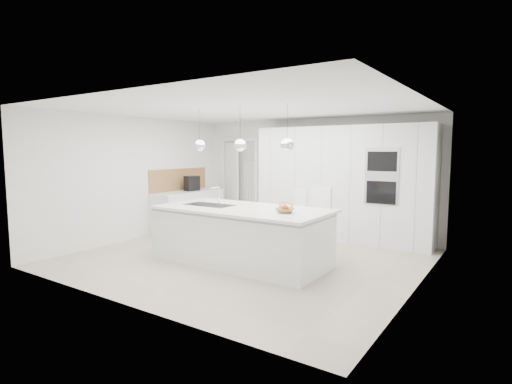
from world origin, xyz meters
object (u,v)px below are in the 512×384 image
Objects in this scene: island_base at (241,237)px; bar_stool_right at (318,223)px; fruit_bowl at (285,210)px; bar_stool_left at (296,222)px; espresso_machine at (192,183)px.

bar_stool_right is at bearing 45.41° from island_base.
fruit_bowl is at bearing -86.63° from bar_stool_right.
fruit_bowl is 1.02m from bar_stool_right.
fruit_bowl is at bearing -2.06° from island_base.
bar_stool_right is at bearing 85.26° from fruit_bowl.
island_base is 0.98m from fruit_bowl.
espresso_machine is at bearing -166.23° from bar_stool_left.
island_base is at bearing -126.49° from bar_stool_right.
espresso_machine is 3.12m from bar_stool_left.
fruit_bowl is 0.83× the size of espresso_machine.
bar_stool_right reaches higher than bar_stool_left.
island_base is 1.12m from bar_stool_left.
espresso_machine is (-3.37, 1.63, 0.14)m from fruit_bowl.
bar_stool_right reaches higher than island_base.
fruit_bowl is 3.75m from espresso_machine.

